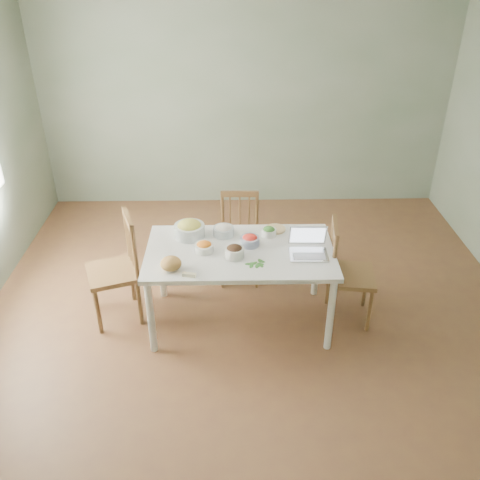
{
  "coord_description": "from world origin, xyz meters",
  "views": [
    {
      "loc": [
        -0.19,
        -3.72,
        3.02
      ],
      "look_at": [
        -0.11,
        -0.02,
        0.85
      ],
      "focal_mm": 38.32,
      "sensor_mm": 36.0,
      "label": 1
    }
  ],
  "objects_px": {
    "chair_left": "(112,270)",
    "laptop": "(310,245)",
    "bowl_squash": "(189,229)",
    "chair_right": "(351,273)",
    "bread_boule": "(171,263)",
    "chair_far": "(240,240)",
    "dining_table": "(240,286)"
  },
  "relations": [
    {
      "from": "chair_left",
      "to": "laptop",
      "type": "relative_size",
      "value": 3.19
    },
    {
      "from": "chair_right",
      "to": "chair_left",
      "type": "bearing_deg",
      "value": 95.96
    },
    {
      "from": "chair_right",
      "to": "laptop",
      "type": "relative_size",
      "value": 3.02
    },
    {
      "from": "chair_left",
      "to": "laptop",
      "type": "xyz_separation_m",
      "value": [
        1.7,
        -0.18,
        0.35
      ]
    },
    {
      "from": "chair_left",
      "to": "bowl_squash",
      "type": "relative_size",
      "value": 3.78
    },
    {
      "from": "chair_right",
      "to": "laptop",
      "type": "height_order",
      "value": "laptop"
    },
    {
      "from": "laptop",
      "to": "bowl_squash",
      "type": "bearing_deg",
      "value": 163.08
    },
    {
      "from": "bread_boule",
      "to": "laptop",
      "type": "height_order",
      "value": "laptop"
    },
    {
      "from": "dining_table",
      "to": "bread_boule",
      "type": "distance_m",
      "value": 0.76
    },
    {
      "from": "chair_far",
      "to": "bowl_squash",
      "type": "bearing_deg",
      "value": -134.89
    },
    {
      "from": "chair_far",
      "to": "chair_right",
      "type": "height_order",
      "value": "chair_right"
    },
    {
      "from": "chair_left",
      "to": "chair_right",
      "type": "relative_size",
      "value": 1.05
    },
    {
      "from": "chair_far",
      "to": "laptop",
      "type": "xyz_separation_m",
      "value": [
        0.56,
        -0.77,
        0.4
      ]
    },
    {
      "from": "bread_boule",
      "to": "bowl_squash",
      "type": "distance_m",
      "value": 0.54
    },
    {
      "from": "dining_table",
      "to": "chair_far",
      "type": "height_order",
      "value": "chair_far"
    },
    {
      "from": "chair_left",
      "to": "laptop",
      "type": "height_order",
      "value": "chair_left"
    },
    {
      "from": "bowl_squash",
      "to": "chair_right",
      "type": "bearing_deg",
      "value": -8.49
    },
    {
      "from": "bowl_squash",
      "to": "laptop",
      "type": "xyz_separation_m",
      "value": [
        1.01,
        -0.34,
        0.03
      ]
    },
    {
      "from": "dining_table",
      "to": "laptop",
      "type": "bearing_deg",
      "value": -9.72
    },
    {
      "from": "chair_left",
      "to": "laptop",
      "type": "distance_m",
      "value": 1.75
    },
    {
      "from": "chair_left",
      "to": "bread_boule",
      "type": "distance_m",
      "value": 0.74
    },
    {
      "from": "dining_table",
      "to": "laptop",
      "type": "relative_size",
      "value": 5.04
    },
    {
      "from": "chair_right",
      "to": "laptop",
      "type": "bearing_deg",
      "value": 114.54
    },
    {
      "from": "bread_boule",
      "to": "bowl_squash",
      "type": "relative_size",
      "value": 0.63
    },
    {
      "from": "chair_left",
      "to": "chair_right",
      "type": "xyz_separation_m",
      "value": [
        2.11,
        -0.06,
        -0.03
      ]
    },
    {
      "from": "chair_right",
      "to": "bread_boule",
      "type": "distance_m",
      "value": 1.6
    },
    {
      "from": "dining_table",
      "to": "bowl_squash",
      "type": "distance_m",
      "value": 0.68
    },
    {
      "from": "bread_boule",
      "to": "bowl_squash",
      "type": "bearing_deg",
      "value": 77.63
    },
    {
      "from": "chair_far",
      "to": "dining_table",
      "type": "bearing_deg",
      "value": -89.77
    },
    {
      "from": "chair_right",
      "to": "bowl_squash",
      "type": "height_order",
      "value": "chair_right"
    },
    {
      "from": "dining_table",
      "to": "chair_right",
      "type": "distance_m",
      "value": 0.99
    },
    {
      "from": "chair_right",
      "to": "bread_boule",
      "type": "bearing_deg",
      "value": 108.87
    }
  ]
}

